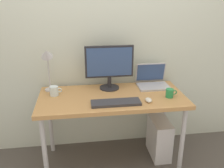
{
  "coord_description": "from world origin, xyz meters",
  "views": [
    {
      "loc": [
        -0.3,
        -2.13,
        1.68
      ],
      "look_at": [
        0.0,
        0.0,
        0.87
      ],
      "focal_mm": 39.28,
      "sensor_mm": 36.0,
      "label": 1
    }
  ],
  "objects_px": {
    "keyboard": "(116,103)",
    "glass_cup": "(54,91)",
    "laptop": "(152,80)",
    "mouse": "(149,100)",
    "computer_tower": "(159,138)",
    "desk_lamp": "(47,60)",
    "coffee_mug": "(170,93)",
    "monitor": "(109,65)",
    "desk": "(112,102)"
  },
  "relations": [
    {
      "from": "monitor",
      "to": "coffee_mug",
      "type": "xyz_separation_m",
      "value": [
        0.53,
        -0.3,
        -0.21
      ]
    },
    {
      "from": "keyboard",
      "to": "monitor",
      "type": "bearing_deg",
      "value": 91.08
    },
    {
      "from": "keyboard",
      "to": "coffee_mug",
      "type": "xyz_separation_m",
      "value": [
        0.53,
        0.08,
        0.03
      ]
    },
    {
      "from": "computer_tower",
      "to": "mouse",
      "type": "bearing_deg",
      "value": -134.59
    },
    {
      "from": "desk",
      "to": "computer_tower",
      "type": "relative_size",
      "value": 3.31
    },
    {
      "from": "desk",
      "to": "monitor",
      "type": "bearing_deg",
      "value": 89.52
    },
    {
      "from": "keyboard",
      "to": "coffee_mug",
      "type": "bearing_deg",
      "value": 8.3
    },
    {
      "from": "coffee_mug",
      "to": "glass_cup",
      "type": "distance_m",
      "value": 1.1
    },
    {
      "from": "monitor",
      "to": "mouse",
      "type": "relative_size",
      "value": 5.36
    },
    {
      "from": "desk",
      "to": "keyboard",
      "type": "distance_m",
      "value": 0.2
    },
    {
      "from": "keyboard",
      "to": "coffee_mug",
      "type": "height_order",
      "value": "coffee_mug"
    },
    {
      "from": "monitor",
      "to": "keyboard",
      "type": "bearing_deg",
      "value": -88.92
    },
    {
      "from": "desk",
      "to": "coffee_mug",
      "type": "xyz_separation_m",
      "value": [
        0.53,
        -0.11,
        0.11
      ]
    },
    {
      "from": "laptop",
      "to": "keyboard",
      "type": "xyz_separation_m",
      "value": [
        -0.45,
        -0.39,
        -0.05
      ]
    },
    {
      "from": "mouse",
      "to": "computer_tower",
      "type": "xyz_separation_m",
      "value": [
        0.21,
        0.21,
        -0.55
      ]
    },
    {
      "from": "mouse",
      "to": "glass_cup",
      "type": "relative_size",
      "value": 0.77
    },
    {
      "from": "monitor",
      "to": "mouse",
      "type": "distance_m",
      "value": 0.54
    },
    {
      "from": "laptop",
      "to": "keyboard",
      "type": "height_order",
      "value": "laptop"
    },
    {
      "from": "computer_tower",
      "to": "laptop",
      "type": "bearing_deg",
      "value": 108.59
    },
    {
      "from": "desk",
      "to": "computer_tower",
      "type": "height_order",
      "value": "desk"
    },
    {
      "from": "laptop",
      "to": "monitor",
      "type": "bearing_deg",
      "value": -177.97
    },
    {
      "from": "keyboard",
      "to": "computer_tower",
      "type": "bearing_deg",
      "value": 22.86
    },
    {
      "from": "desk",
      "to": "desk_lamp",
      "type": "distance_m",
      "value": 0.74
    },
    {
      "from": "monitor",
      "to": "computer_tower",
      "type": "height_order",
      "value": "monitor"
    },
    {
      "from": "desk_lamp",
      "to": "desk",
      "type": "bearing_deg",
      "value": -17.91
    },
    {
      "from": "desk",
      "to": "monitor",
      "type": "xyz_separation_m",
      "value": [
        0.0,
        0.19,
        0.32
      ]
    },
    {
      "from": "laptop",
      "to": "mouse",
      "type": "distance_m",
      "value": 0.42
    },
    {
      "from": "desk_lamp",
      "to": "laptop",
      "type": "bearing_deg",
      "value": 0.84
    },
    {
      "from": "coffee_mug",
      "to": "computer_tower",
      "type": "height_order",
      "value": "coffee_mug"
    },
    {
      "from": "desk",
      "to": "laptop",
      "type": "bearing_deg",
      "value": 24.53
    },
    {
      "from": "glass_cup",
      "to": "laptop",
      "type": "bearing_deg",
      "value": 6.93
    },
    {
      "from": "monitor",
      "to": "mouse",
      "type": "bearing_deg",
      "value": -50.5
    },
    {
      "from": "desk",
      "to": "mouse",
      "type": "distance_m",
      "value": 0.37
    },
    {
      "from": "desk",
      "to": "computer_tower",
      "type": "distance_m",
      "value": 0.7
    },
    {
      "from": "keyboard",
      "to": "coffee_mug",
      "type": "relative_size",
      "value": 4.11
    },
    {
      "from": "monitor",
      "to": "glass_cup",
      "type": "bearing_deg",
      "value": -169.08
    },
    {
      "from": "desk_lamp",
      "to": "coffee_mug",
      "type": "relative_size",
      "value": 4.23
    },
    {
      "from": "monitor",
      "to": "mouse",
      "type": "height_order",
      "value": "monitor"
    },
    {
      "from": "laptop",
      "to": "glass_cup",
      "type": "height_order",
      "value": "laptop"
    },
    {
      "from": "keyboard",
      "to": "glass_cup",
      "type": "xyz_separation_m",
      "value": [
        -0.55,
        0.27,
        0.03
      ]
    },
    {
      "from": "laptop",
      "to": "coffee_mug",
      "type": "xyz_separation_m",
      "value": [
        0.08,
        -0.32,
        -0.02
      ]
    },
    {
      "from": "desk",
      "to": "desk_lamp",
      "type": "relative_size",
      "value": 3.08
    },
    {
      "from": "keyboard",
      "to": "computer_tower",
      "type": "distance_m",
      "value": 0.78
    },
    {
      "from": "monitor",
      "to": "desk_lamp",
      "type": "bearing_deg",
      "value": 179.94
    },
    {
      "from": "monitor",
      "to": "desk_lamp",
      "type": "height_order",
      "value": "desk_lamp"
    },
    {
      "from": "laptop",
      "to": "computer_tower",
      "type": "distance_m",
      "value": 0.62
    },
    {
      "from": "laptop",
      "to": "computer_tower",
      "type": "height_order",
      "value": "laptop"
    },
    {
      "from": "coffee_mug",
      "to": "computer_tower",
      "type": "relative_size",
      "value": 0.26
    },
    {
      "from": "laptop",
      "to": "mouse",
      "type": "bearing_deg",
      "value": -110.76
    },
    {
      "from": "laptop",
      "to": "desk_lamp",
      "type": "bearing_deg",
      "value": -179.16
    }
  ]
}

